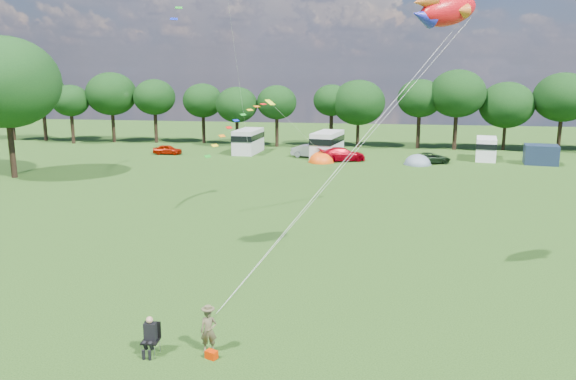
% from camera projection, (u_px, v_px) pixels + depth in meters
% --- Properties ---
extents(ground_plane, '(180.00, 180.00, 0.00)m').
position_uv_depth(ground_plane, '(256.00, 330.00, 22.29)').
color(ground_plane, black).
rests_on(ground_plane, ground).
extents(tree_line, '(102.98, 10.98, 10.27)m').
position_uv_depth(tree_line, '(386.00, 100.00, 73.21)').
color(tree_line, black).
rests_on(tree_line, ground).
extents(big_tree, '(10.00, 10.00, 13.28)m').
position_uv_depth(big_tree, '(5.00, 82.00, 52.18)').
color(big_tree, black).
rests_on(big_tree, ground).
extents(car_a, '(3.60, 1.49, 1.19)m').
position_uv_depth(car_a, '(168.00, 150.00, 68.86)').
color(car_a, '#9A1301').
rests_on(car_a, ground).
extents(car_b, '(4.53, 2.62, 1.50)m').
position_uv_depth(car_b, '(311.00, 151.00, 66.35)').
color(car_b, gray).
rests_on(car_b, ground).
extents(car_c, '(5.69, 4.00, 1.57)m').
position_uv_depth(car_c, '(342.00, 154.00, 63.69)').
color(car_c, '#96000D').
rests_on(car_c, ground).
extents(car_d, '(4.90, 3.59, 1.22)m').
position_uv_depth(car_d, '(431.00, 158.00, 62.11)').
color(car_d, black).
rests_on(car_d, ground).
extents(campervan_b, '(2.91, 6.14, 2.94)m').
position_uv_depth(campervan_b, '(248.00, 140.00, 69.98)').
color(campervan_b, '#BCBCBE').
rests_on(campervan_b, ground).
extents(campervan_c, '(3.70, 6.58, 3.05)m').
position_uv_depth(campervan_c, '(327.00, 144.00, 66.34)').
color(campervan_c, silver).
rests_on(campervan_c, ground).
extents(campervan_d, '(3.02, 5.47, 2.54)m').
position_uv_depth(campervan_d, '(486.00, 148.00, 64.71)').
color(campervan_d, silver).
rests_on(campervan_d, ground).
extents(tent_orange, '(2.98, 3.26, 2.33)m').
position_uv_depth(tent_orange, '(321.00, 162.00, 63.12)').
color(tent_orange, '#EC4C0A').
rests_on(tent_orange, ground).
extents(tent_greyblue, '(3.01, 3.30, 2.24)m').
position_uv_depth(tent_greyblue, '(417.00, 164.00, 61.48)').
color(tent_greyblue, slate).
rests_on(tent_greyblue, ground).
extents(awning_navy, '(3.81, 3.26, 2.15)m').
position_uv_depth(awning_navy, '(541.00, 155.00, 61.51)').
color(awning_navy, '#162238').
rests_on(awning_navy, ground).
extents(kite_flyer, '(0.67, 0.52, 1.65)m').
position_uv_depth(kite_flyer, '(209.00, 331.00, 20.37)').
color(kite_flyer, brown).
rests_on(kite_flyer, ground).
extents(camp_chair, '(0.62, 0.62, 1.47)m').
position_uv_depth(camp_chair, '(151.00, 331.00, 20.22)').
color(camp_chair, '#99999E').
rests_on(camp_chair, ground).
extents(kite_bag, '(0.49, 0.41, 0.29)m').
position_uv_depth(kite_bag, '(211.00, 355.00, 20.03)').
color(kite_bag, red).
rests_on(kite_bag, ground).
extents(fish_kite, '(3.55, 3.11, 2.01)m').
position_uv_depth(fish_kite, '(444.00, 10.00, 24.28)').
color(fish_kite, red).
rests_on(fish_kite, ground).
extents(streamer_kite_b, '(4.22, 4.76, 3.82)m').
position_uv_depth(streamer_kite_b, '(245.00, 119.00, 40.38)').
color(streamer_kite_b, '#F3FF1B').
rests_on(streamer_kite_b, ground).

